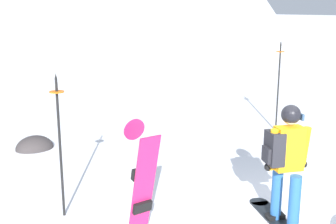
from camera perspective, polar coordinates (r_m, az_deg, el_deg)
name	(u,v)px	position (r m, az deg, el deg)	size (l,w,h in m)	color
ground_plane	(300,224)	(6.43, 17.12, -13.95)	(300.00, 300.00, 0.00)	white
ridge_peak_main	(82,43)	(37.25, -11.35, 8.88)	(34.60, 31.14, 17.35)	white
snowboarder_main	(285,164)	(5.88, 15.26, -6.68)	(0.86, 1.73, 1.71)	black
spare_snowboard	(142,184)	(5.34, -3.50, -9.49)	(0.28, 0.43, 1.61)	#D11E5B
piste_marker_near	(60,137)	(6.13, -14.16, -3.22)	(0.20, 0.20, 2.07)	black
piste_marker_far	(279,81)	(10.54, 14.43, 4.04)	(0.20, 0.20, 2.18)	black
rock_dark	(35,149)	(9.61, -17.22, -4.64)	(0.79, 0.67, 0.55)	#383333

